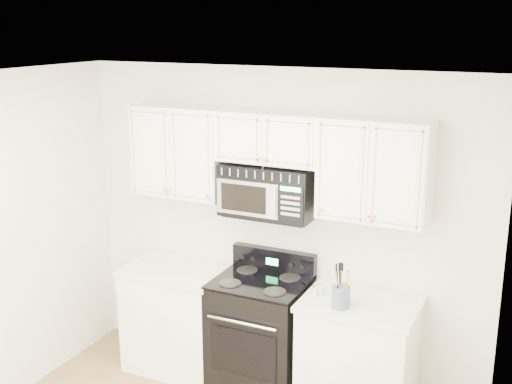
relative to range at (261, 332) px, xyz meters
The scene contains 9 objects.
room 1.66m from the range, 88.97° to the right, with size 3.51×3.51×2.61m.
base_cabinet_left 0.78m from the range, behind, with size 0.86×0.65×0.92m.
base_cabinet_right 0.83m from the range, ahead, with size 0.86×0.65×0.92m.
range is the anchor object (origin of this frame).
upper_cabinets 1.46m from the range, 79.70° to the left, with size 2.44×0.37×0.75m.
microwave 1.18m from the range, 82.53° to the left, with size 0.74×0.42×0.41m.
utensil_crock 0.91m from the range, 13.78° to the right, with size 0.13×0.13×0.35m.
shaker_salt 0.69m from the range, ahead, with size 0.04×0.04×0.09m.
shaker_pepper 0.71m from the range, ahead, with size 0.04×0.04×0.10m.
Camera 1 is at (1.97, -2.88, 2.94)m, focal length 45.00 mm.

